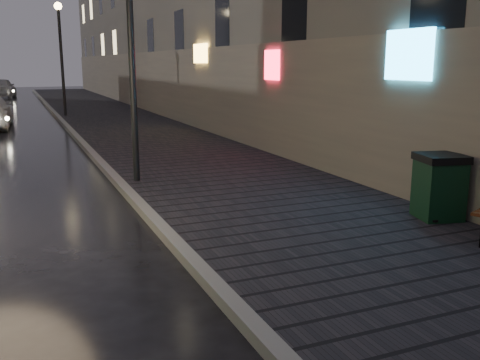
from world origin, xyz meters
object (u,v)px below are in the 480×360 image
Objects in this scene: car_far at (1,88)px; lamp_far at (61,45)px; trash_bin at (439,186)px; lamp_near at (130,21)px.

lamp_far is at bearing 107.12° from car_far.
trash_bin is at bearing -79.30° from lamp_far.
car_far is (-6.97, 39.10, 0.08)m from trash_bin.
lamp_near is 1.00× the size of lamp_far.
lamp_near reaches higher than trash_bin.
lamp_far is (0.00, 16.00, 0.00)m from lamp_near.
lamp_near is 6.82m from trash_bin.
trash_bin is at bearing -50.75° from lamp_near.
lamp_far reaches higher than car_far.
trash_bin is (3.93, -20.82, -2.80)m from lamp_far.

